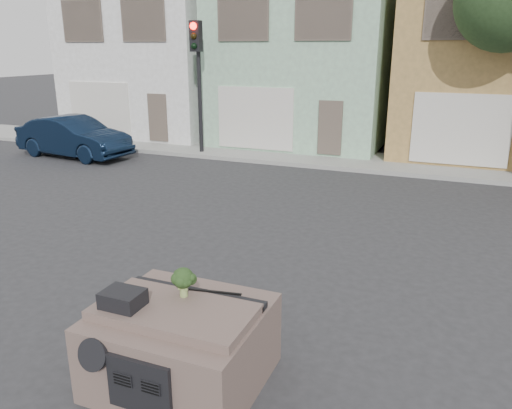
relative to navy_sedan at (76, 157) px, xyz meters
The scene contains 11 objects.
ground_plane 13.20m from the navy_sedan, 34.18° to the right, with size 120.00×120.00×0.00m, color #303033.
sidewalk 11.35m from the navy_sedan, 15.76° to the left, with size 40.00×3.00×0.15m, color gray.
townhouse_white 8.03m from the navy_sedan, 90.63° to the left, with size 7.20×8.20×7.55m, color white.
townhouse_mint 10.93m from the navy_sedan, 43.66° to the left, with size 7.20×8.20×7.55m, color #97C2A0.
townhouse_tan 16.94m from the navy_sedan, 25.39° to the left, with size 7.20×8.20×7.55m, color #A78247.
navy_sedan is the anchor object (origin of this frame).
traffic_signal 5.51m from the navy_sedan, 25.21° to the left, with size 0.40×0.40×5.10m, color black.
car_dashboard 15.10m from the navy_sedan, 43.65° to the right, with size 2.00×1.80×1.12m, color brown.
instrument_hump 14.98m from the navy_sedan, 46.15° to the right, with size 0.48×0.38×0.20m, color black.
wiper_arm 15.08m from the navy_sedan, 41.86° to the right, with size 0.70×0.03×0.02m, color black.
broccoli 15.03m from the navy_sedan, 43.33° to the right, with size 0.32×0.32×0.39m, color #1E3315.
Camera 1 is at (2.93, -7.70, 4.09)m, focal length 35.00 mm.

